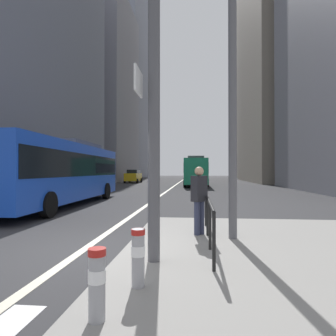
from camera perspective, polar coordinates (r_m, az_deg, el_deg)
ground_plane at (r=26.19m, az=0.01°, el=-4.45°), size 160.00×160.00×0.00m
lane_centre_line at (r=36.13m, az=1.54°, el=-3.37°), size 0.20×80.00×0.01m
office_tower_left_mid at (r=54.71m, az=-14.92°, el=14.22°), size 13.82×16.47×31.42m
office_tower_left_far at (r=79.81m, az=-8.55°, el=17.25°), size 10.49×23.20×52.35m
office_tower_right_mid at (r=53.06m, az=22.23°, el=18.37°), size 12.13×20.63×37.90m
office_tower_right_far at (r=78.67m, az=16.66°, el=17.80°), size 10.01×18.73×53.06m
city_bus_blue_oncoming at (r=15.65m, az=-20.24°, el=-0.31°), size 2.87×11.74×3.40m
city_bus_red_receding at (r=34.69m, az=5.53°, el=-0.46°), size 2.73×11.25×3.40m
car_oncoming_mid at (r=42.79m, az=-6.87°, el=-1.61°), size 2.07×4.32×1.94m
car_receding_near at (r=57.78m, az=6.86°, el=-1.33°), size 2.22×4.63×1.94m
traffic_signal_gantry at (r=6.37m, az=-23.86°, el=21.14°), size 6.43×0.65×6.00m
street_lamp_post at (r=7.93m, az=12.62°, el=25.69°), size 5.50×0.32×8.00m
bollard_left at (r=3.43m, az=-13.88°, el=-20.77°), size 0.20×0.20×0.79m
bollard_right at (r=4.24m, az=-5.94°, el=-16.65°), size 0.20×0.20×0.81m
pedestrian_railing at (r=6.73m, az=8.05°, el=-8.34°), size 0.06×3.93×0.98m
pedestrian_waiting at (r=7.43m, az=6.18°, el=-5.67°), size 0.44×0.44×1.73m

